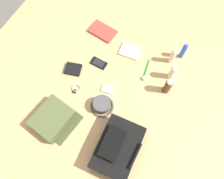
# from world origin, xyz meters

# --- Properties ---
(ground_plane) EXTENTS (2.64, 2.02, 0.02)m
(ground_plane) POSITION_xyz_m (0.00, 0.00, -0.01)
(ground_plane) COLOR tan
(ground_plane) RESTS_ON ground
(backpack) EXTENTS (0.35, 0.25, 0.14)m
(backpack) POSITION_xyz_m (0.33, 0.21, 0.06)
(backpack) COLOR black
(backpack) RESTS_ON ground_plane
(toiletry_pouch) EXTENTS (0.27, 0.28, 0.09)m
(toiletry_pouch) POSITION_xyz_m (0.35, -0.24, 0.04)
(toiletry_pouch) COLOR #47512D
(toiletry_pouch) RESTS_ON ground_plane
(bucket_hat) EXTENTS (0.16, 0.16, 0.07)m
(bucket_hat) POSITION_xyz_m (0.12, -0.01, 0.03)
(bucket_hat) COLOR #434343
(bucket_hat) RESTS_ON ground_plane
(deodorant_spray) EXTENTS (0.03, 0.03, 0.15)m
(deodorant_spray) POSITION_xyz_m (-0.48, 0.32, 0.07)
(deodorant_spray) COLOR blue
(deodorant_spray) RESTS_ON ground_plane
(lotion_bottle) EXTENTS (0.04, 0.04, 0.15)m
(lotion_bottle) POSITION_xyz_m (-0.41, 0.26, 0.07)
(lotion_bottle) COLOR beige
(lotion_bottle) RESTS_ON ground_plane
(toothpaste_tube) EXTENTS (0.04, 0.04, 0.15)m
(toothpaste_tube) POSITION_xyz_m (-0.29, 0.31, 0.07)
(toothpaste_tube) COLOR white
(toothpaste_tube) RESTS_ON ground_plane
(cologne_bottle) EXTENTS (0.05, 0.05, 0.15)m
(cologne_bottle) POSITION_xyz_m (-0.18, 0.32, 0.07)
(cologne_bottle) COLOR #473319
(cologne_bottle) RESTS_ON ground_plane
(paperback_novel) EXTENTS (0.15, 0.21, 0.02)m
(paperback_novel) POSITION_xyz_m (-0.40, -0.29, 0.01)
(paperback_novel) COLOR red
(paperback_novel) RESTS_ON ground_plane
(cell_phone) EXTENTS (0.07, 0.12, 0.01)m
(cell_phone) POSITION_xyz_m (-0.15, -0.19, 0.01)
(cell_phone) COLOR black
(cell_phone) RESTS_ON ground_plane
(media_player) EXTENTS (0.07, 0.09, 0.01)m
(media_player) POSITION_xyz_m (-0.00, -0.03, 0.01)
(media_player) COLOR #B7B7BC
(media_player) RESTS_ON ground_plane
(wristwatch) EXTENTS (0.07, 0.06, 0.01)m
(wristwatch) POSITION_xyz_m (0.10, -0.23, 0.01)
(wristwatch) COLOR #99999E
(wristwatch) RESTS_ON ground_plane
(toothbrush) EXTENTS (0.17, 0.04, 0.02)m
(toothbrush) POSITION_xyz_m (-0.25, 0.14, 0.01)
(toothbrush) COLOR #198C33
(toothbrush) RESTS_ON ground_plane
(wallet) EXTENTS (0.12, 0.13, 0.02)m
(wallet) POSITION_xyz_m (-0.02, -0.32, 0.01)
(wallet) COLOR black
(wallet) RESTS_ON ground_plane
(notepad) EXTENTS (0.12, 0.16, 0.02)m
(notepad) POSITION_xyz_m (-0.35, -0.03, 0.01)
(notepad) COLOR beige
(notepad) RESTS_ON ground_plane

